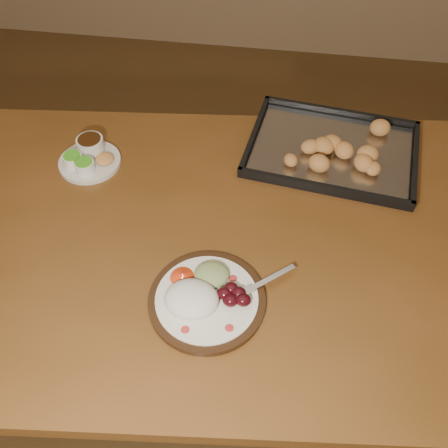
# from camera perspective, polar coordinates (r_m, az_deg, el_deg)

# --- Properties ---
(ground) EXTENTS (4.00, 4.00, 0.00)m
(ground) POSITION_cam_1_polar(r_m,az_deg,el_deg) (1.88, -8.35, -12.55)
(ground) COLOR brown
(ground) RESTS_ON ground
(dining_table) EXTENTS (1.58, 1.05, 0.75)m
(dining_table) POSITION_cam_1_polar(r_m,az_deg,el_deg) (1.23, -2.12, -4.12)
(dining_table) COLOR brown
(dining_table) RESTS_ON ground
(dinner_plate) EXTENTS (0.30, 0.24, 0.06)m
(dinner_plate) POSITION_cam_1_polar(r_m,az_deg,el_deg) (1.04, -2.31, -8.30)
(dinner_plate) COLOR black
(dinner_plate) RESTS_ON dining_table
(condiment_saucer) EXTENTS (0.16, 0.16, 0.05)m
(condiment_saucer) POSITION_cam_1_polar(r_m,az_deg,el_deg) (1.36, -15.24, 7.40)
(condiment_saucer) COLOR beige
(condiment_saucer) RESTS_ON dining_table
(baking_tray) EXTENTS (0.48, 0.38, 0.05)m
(baking_tray) POSITION_cam_1_polar(r_m,az_deg,el_deg) (1.38, 12.26, 8.41)
(baking_tray) COLOR black
(baking_tray) RESTS_ON dining_table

